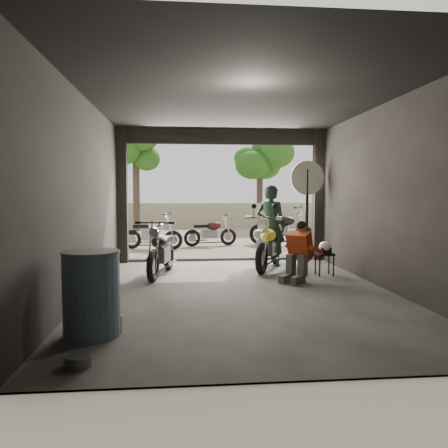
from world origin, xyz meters
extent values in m
plane|color=#7A6D56|center=(0.00, 0.00, 0.00)|extent=(80.00, 80.00, 0.00)
cube|color=#2D2B28|center=(0.00, 0.00, 0.01)|extent=(5.00, 7.00, 0.02)
plane|color=black|center=(0.00, 0.00, 3.20)|extent=(7.00, 7.00, 0.00)
cube|color=black|center=(0.00, -3.50, 1.60)|extent=(5.00, 0.02, 3.20)
cube|color=black|center=(-2.50, 0.00, 1.60)|extent=(0.02, 7.00, 3.20)
cube|color=black|center=(2.50, 0.00, 1.60)|extent=(0.02, 7.00, 3.20)
cube|color=black|center=(-2.38, 3.38, 1.60)|extent=(0.24, 0.24, 3.20)
cube|color=black|center=(2.38, 3.38, 1.60)|extent=(0.24, 0.24, 3.20)
cube|color=black|center=(0.00, 3.42, 3.02)|extent=(5.00, 0.16, 0.36)
cube|color=#2D2B28|center=(0.00, 3.50, 0.04)|extent=(5.00, 0.25, 0.08)
cube|color=gray|center=(0.00, 14.00, 0.60)|extent=(18.00, 0.30, 1.20)
cylinder|color=#382B1E|center=(-3.00, 12.50, 1.79)|extent=(0.30, 0.30, 3.58)
ellipsoid|color=#1E4C14|center=(-3.00, 12.50, 4.03)|extent=(2.20, 2.20, 3.14)
cylinder|color=#382B1E|center=(2.80, 14.00, 1.60)|extent=(0.30, 0.30, 3.20)
ellipsoid|color=#1E4C14|center=(2.80, 14.00, 3.60)|extent=(2.20, 2.20, 2.80)
imported|color=black|center=(1.03, 2.55, 0.93)|extent=(0.81, 0.72, 1.85)
cube|color=black|center=(1.87, 1.30, 0.45)|extent=(0.34, 0.34, 0.04)
cylinder|color=black|center=(1.73, 1.16, 0.22)|extent=(0.03, 0.03, 0.45)
cylinder|color=black|center=(2.01, 1.16, 0.22)|extent=(0.03, 0.03, 0.45)
cylinder|color=black|center=(1.73, 1.44, 0.22)|extent=(0.03, 0.03, 0.45)
cylinder|color=black|center=(2.01, 1.44, 0.22)|extent=(0.03, 0.03, 0.45)
ellipsoid|color=silver|center=(1.89, 1.33, 0.59)|extent=(0.27, 0.28, 0.23)
cylinder|color=#3E5969|center=(-2.00, -2.08, 0.50)|extent=(0.83, 0.83, 0.99)
cylinder|color=black|center=(2.00, 3.06, 1.12)|extent=(0.08, 0.08, 2.23)
cylinder|color=beige|center=(2.00, 3.04, 2.03)|extent=(0.81, 0.03, 0.81)
camera|label=1|loc=(-0.95, -7.14, 1.66)|focal=35.00mm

